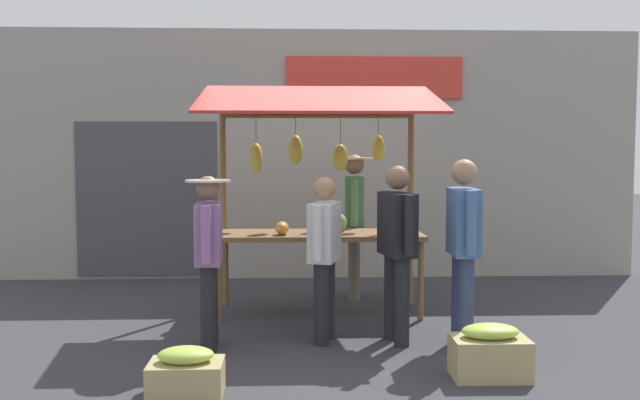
% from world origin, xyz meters
% --- Properties ---
extents(ground_plane, '(40.00, 40.00, 0.00)m').
position_xyz_m(ground_plane, '(0.00, 0.00, 0.00)').
color(ground_plane, '#38383D').
extents(street_backdrop, '(9.00, 0.30, 3.40)m').
position_xyz_m(street_backdrop, '(0.04, -2.20, 1.70)').
color(street_backdrop, '#9E998E').
rests_on(street_backdrop, ground).
extents(market_stall, '(2.50, 1.46, 2.50)m').
position_xyz_m(market_stall, '(0.01, -0.02, 1.54)').
color(market_stall, brown).
rests_on(market_stall, ground).
extents(vendor_with_sunhat, '(0.44, 0.72, 1.71)m').
position_xyz_m(vendor_with_sunhat, '(-0.45, -0.75, 1.02)').
color(vendor_with_sunhat, '#726656').
rests_on(vendor_with_sunhat, ground).
extents(shopper_in_grey_tee, '(0.24, 0.71, 1.68)m').
position_xyz_m(shopper_in_grey_tee, '(-1.23, 1.37, 0.98)').
color(shopper_in_grey_tee, navy).
rests_on(shopper_in_grey_tee, ground).
extents(shopper_with_shopping_bag, '(0.32, 0.68, 1.63)m').
position_xyz_m(shopper_with_shopping_bag, '(-0.66, 1.19, 0.94)').
color(shopper_with_shopping_bag, '#232328').
rests_on(shopper_with_shopping_bag, ground).
extents(shopper_with_ponytail, '(0.40, 0.67, 1.54)m').
position_xyz_m(shopper_with_ponytail, '(1.03, 1.29, 0.89)').
color(shopper_with_ponytail, '#232328').
rests_on(shopper_with_ponytail, ground).
extents(shopper_in_striped_shirt, '(0.34, 0.64, 1.52)m').
position_xyz_m(shopper_in_striped_shirt, '(-0.01, 1.13, 0.86)').
color(shopper_in_striped_shirt, '#232328').
rests_on(shopper_in_striped_shirt, ground).
extents(produce_crate_near, '(0.53, 0.37, 0.36)m').
position_xyz_m(produce_crate_near, '(1.05, 2.51, 0.16)').
color(produce_crate_near, tan).
rests_on(produce_crate_near, ground).
extents(produce_crate_side, '(0.59, 0.38, 0.43)m').
position_xyz_m(produce_crate_side, '(-1.24, 2.21, 0.20)').
color(produce_crate_side, tan).
rests_on(produce_crate_side, ground).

